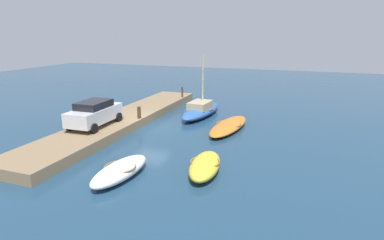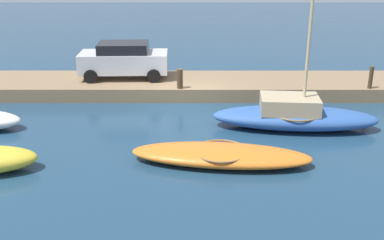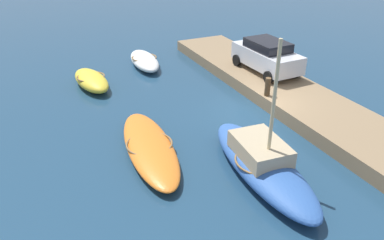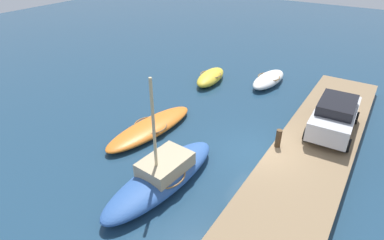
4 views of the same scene
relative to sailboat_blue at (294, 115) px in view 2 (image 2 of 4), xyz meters
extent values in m
plane|color=navy|center=(4.19, -2.63, -0.53)|extent=(84.00, 84.00, 0.00)
cube|color=#846B4C|center=(4.19, -4.81, -0.21)|extent=(21.06, 3.46, 0.63)
ellipsoid|color=#2D569E|center=(-0.04, 0.00, -0.11)|extent=(6.47, 2.42, 0.84)
torus|color=olive|center=(-0.04, 0.00, 0.12)|extent=(2.13, 2.13, 0.07)
cube|color=tan|center=(0.20, -0.02, 0.45)|extent=(2.32, 1.67, 0.61)
cylinder|color=#C6B284|center=(-0.32, 0.03, 2.32)|extent=(0.12, 0.12, 4.35)
ellipsoid|color=orange|center=(3.00, 3.11, -0.25)|extent=(6.01, 2.37, 0.56)
torus|color=olive|center=(3.00, 3.11, -0.09)|extent=(1.99, 1.99, 0.07)
cylinder|color=#47331E|center=(-4.10, -3.33, 0.60)|extent=(0.18, 0.18, 1.01)
cylinder|color=#47331E|center=(4.48, -3.33, 0.54)|extent=(0.27, 0.27, 0.89)
cube|color=silver|center=(7.24, -5.16, 0.88)|extent=(4.26, 1.97, 0.92)
cube|color=black|center=(7.24, -5.16, 1.58)|extent=(2.41, 1.69, 0.48)
cylinder|color=black|center=(8.68, -4.19, 0.42)|extent=(0.65, 0.24, 0.64)
cylinder|color=black|center=(8.74, -6.03, 0.42)|extent=(0.65, 0.24, 0.64)
cylinder|color=black|center=(5.74, -4.29, 0.42)|extent=(0.65, 0.24, 0.64)
cylinder|color=black|center=(5.80, -6.12, 0.42)|extent=(0.65, 0.24, 0.64)
camera|label=1|loc=(24.24, 8.07, 6.15)|focal=29.38mm
camera|label=2|loc=(3.92, 16.62, 6.02)|focal=42.94mm
camera|label=3|loc=(-8.95, 6.90, 7.53)|focal=35.50mm
camera|label=4|loc=(-7.96, -6.56, 8.67)|focal=29.65mm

